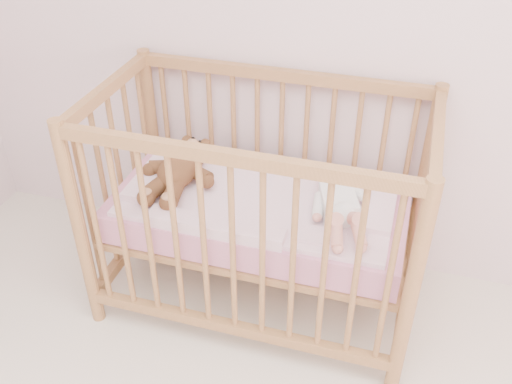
% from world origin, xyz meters
% --- Properties ---
extents(crib, '(1.36, 0.76, 1.00)m').
position_xyz_m(crib, '(-0.38, 1.60, 0.50)').
color(crib, '#B6824D').
rests_on(crib, floor).
extents(mattress, '(1.22, 0.62, 0.13)m').
position_xyz_m(mattress, '(-0.38, 1.60, 0.49)').
color(mattress, pink).
rests_on(mattress, crib).
extents(blanket, '(1.10, 0.58, 0.06)m').
position_xyz_m(blanket, '(-0.38, 1.60, 0.56)').
color(blanket, '#EFA5C2').
rests_on(blanket, mattress).
extents(baby, '(0.40, 0.57, 0.12)m').
position_xyz_m(baby, '(-0.05, 1.58, 0.64)').
color(baby, white).
rests_on(baby, blanket).
extents(teddy_bear, '(0.36, 0.50, 0.13)m').
position_xyz_m(teddy_bear, '(-0.73, 1.58, 0.65)').
color(teddy_bear, brown).
rests_on(teddy_bear, blanket).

